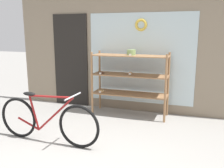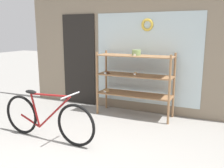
{
  "view_description": "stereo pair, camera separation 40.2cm",
  "coord_description": "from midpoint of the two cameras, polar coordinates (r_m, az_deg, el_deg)",
  "views": [
    {
      "loc": [
        1.33,
        -2.5,
        1.73
      ],
      "look_at": [
        0.03,
        1.31,
        0.87
      ],
      "focal_mm": 40.0,
      "sensor_mm": 36.0,
      "label": 1
    },
    {
      "loc": [
        1.7,
        -2.36,
        1.73
      ],
      "look_at": [
        0.03,
        1.31,
        0.87
      ],
      "focal_mm": 40.0,
      "sensor_mm": 36.0,
      "label": 2
    }
  ],
  "objects": [
    {
      "name": "display_case",
      "position": [
        5.08,
        1.74,
        1.93
      ],
      "size": [
        1.54,
        0.48,
        1.36
      ],
      "color": "#8E6642",
      "rests_on": "ground_plane"
    },
    {
      "name": "bicycle",
      "position": [
        4.11,
        -17.47,
        -7.97
      ],
      "size": [
        1.78,
        0.46,
        0.8
      ],
      "rotation": [
        0.0,
        0.0,
        -0.03
      ],
      "color": "black",
      "rests_on": "ground_plane"
    },
    {
      "name": "storefront_facade",
      "position": [
        5.39,
        2.02,
        10.05
      ],
      "size": [
        5.41,
        0.13,
        3.16
      ],
      "color": "gray",
      "rests_on": "ground_plane"
    }
  ]
}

